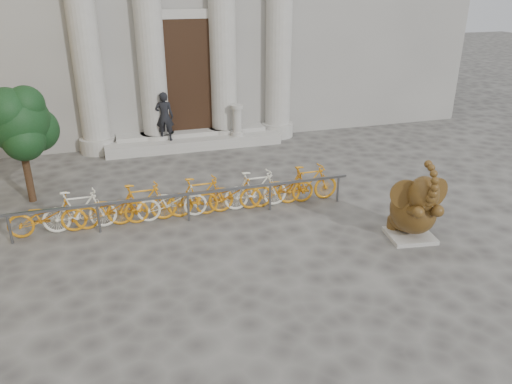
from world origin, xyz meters
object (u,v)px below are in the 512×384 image
object	(u,v)px
elephant_statue	(414,210)
bike_rack	(186,198)
tree	(19,123)
pedestrian	(164,117)

from	to	relation	value
elephant_statue	bike_rack	distance (m)	5.33
bike_rack	tree	size ratio (longest dim) A/B	2.72
elephant_statue	tree	bearing A→B (deg)	158.85
bike_rack	pedestrian	bearing A→B (deg)	87.63
pedestrian	elephant_statue	bearing A→B (deg)	134.00
tree	pedestrian	world-z (taller)	tree
bike_rack	tree	bearing A→B (deg)	150.52
elephant_statue	bike_rack	bearing A→B (deg)	159.02
bike_rack	pedestrian	distance (m)	5.35
tree	bike_rack	bearing A→B (deg)	-29.48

